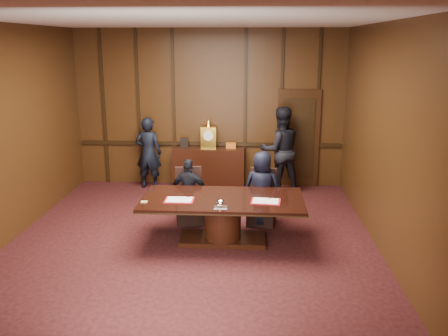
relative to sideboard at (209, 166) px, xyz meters
name	(u,v)px	position (x,y,z in m)	size (l,w,h in m)	color
room	(194,139)	(0.07, -3.12, 1.24)	(7.00, 7.04, 3.50)	black
sideboard	(209,166)	(0.00, 0.00, 0.00)	(1.60, 0.45, 1.54)	black
conference_table	(223,213)	(0.51, -3.10, 0.02)	(2.62, 1.32, 0.76)	black
folder_left	(179,200)	(-0.17, -3.26, 0.28)	(0.46, 0.33, 0.02)	#A80F16
folder_right	(266,201)	(1.20, -3.25, 0.28)	(0.49, 0.37, 0.02)	#A80F16
inkstand	(221,204)	(0.51, -3.55, 0.33)	(0.20, 0.14, 0.12)	white
notepad	(144,202)	(-0.71, -3.38, 0.28)	(0.10, 0.07, 0.01)	tan
chair_left	(190,206)	(-0.15, -2.22, -0.19)	(0.57, 0.57, 0.99)	black
chair_right	(262,208)	(1.16, -2.22, -0.19)	(0.55, 0.55, 0.99)	black
signatory_left	(189,192)	(-0.14, -2.30, 0.11)	(0.70, 0.29, 1.20)	black
signatory_right	(262,189)	(1.16, -2.30, 0.19)	(0.66, 0.43, 1.36)	black
witness_left	(149,153)	(-1.34, -0.16, 0.32)	(0.59, 0.38, 1.61)	black
witness_right	(280,150)	(1.58, -0.32, 0.46)	(0.91, 0.71, 1.88)	black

